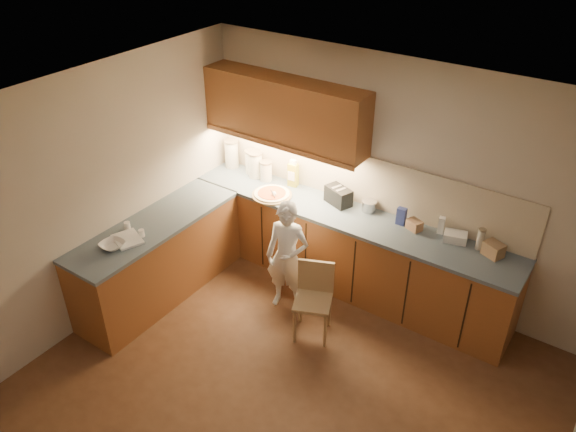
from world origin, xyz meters
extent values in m
plane|color=#502F1B|center=(0.00, 0.00, 0.00)|extent=(4.50, 4.50, 0.00)
cube|color=#BEB3A2|center=(0.00, 2.00, 1.30)|extent=(4.50, 0.04, 2.60)
cube|color=#BEB3A2|center=(-2.25, 0.00, 1.30)|extent=(0.04, 4.00, 2.60)
cube|color=white|center=(0.00, 0.00, 2.60)|extent=(4.50, 4.00, 0.04)
cube|color=#95562B|center=(-0.38, 1.70, 0.44)|extent=(3.75, 0.60, 0.88)
cube|color=#95562B|center=(-1.95, 0.40, 0.44)|extent=(0.60, 2.00, 0.88)
cube|color=#4A5B6B|center=(-0.37, 1.70, 0.90)|extent=(3.77, 0.62, 0.04)
cube|color=#4A5B6B|center=(-1.95, 0.40, 0.90)|extent=(0.62, 2.02, 0.04)
cube|color=black|center=(-1.90, 1.40, 0.44)|extent=(0.02, 0.01, 0.80)
cube|color=black|center=(-1.30, 1.40, 0.44)|extent=(0.02, 0.01, 0.80)
cube|color=black|center=(-0.70, 1.40, 0.44)|extent=(0.02, 0.01, 0.80)
cube|color=black|center=(-0.10, 1.40, 0.44)|extent=(0.02, 0.01, 0.80)
cube|color=black|center=(0.50, 1.40, 0.44)|extent=(0.02, 0.01, 0.80)
cube|color=black|center=(1.10, 1.40, 0.44)|extent=(0.02, 0.01, 0.80)
cube|color=beige|center=(-0.38, 1.99, 1.21)|extent=(3.75, 0.02, 0.58)
cube|color=#95562B|center=(-1.27, 1.82, 1.85)|extent=(1.95, 0.35, 0.70)
cube|color=#95562B|center=(-1.27, 1.65, 1.50)|extent=(1.95, 0.02, 0.06)
cylinder|color=tan|center=(-1.27, 1.56, 0.93)|extent=(0.45, 0.45, 0.02)
cylinder|color=#F2E5BD|center=(-1.27, 1.56, 0.95)|extent=(0.40, 0.40, 0.02)
cylinder|color=#CA481B|center=(-1.27, 1.56, 0.96)|extent=(0.32, 0.32, 0.01)
sphere|color=white|center=(-1.21, 1.52, 0.98)|extent=(0.06, 0.06, 0.06)
cylinder|color=white|center=(-1.18, 1.47, 1.01)|extent=(0.03, 0.11, 0.18)
imported|color=white|center=(-0.68, 1.02, 0.63)|extent=(0.52, 0.40, 1.26)
cylinder|color=tan|center=(-0.30, 0.58, 0.20)|extent=(0.03, 0.03, 0.40)
cylinder|color=tan|center=(-0.02, 0.70, 0.20)|extent=(0.03, 0.03, 0.40)
cylinder|color=tan|center=(-0.42, 0.87, 0.20)|extent=(0.03, 0.03, 0.40)
cylinder|color=tan|center=(-0.13, 0.98, 0.20)|extent=(0.03, 0.03, 0.40)
cube|color=tan|center=(-0.22, 0.78, 0.42)|extent=(0.47, 0.47, 0.04)
cube|color=tan|center=(-0.28, 0.94, 0.62)|extent=(0.34, 0.17, 0.36)
imported|color=white|center=(-1.95, -0.14, 0.95)|extent=(0.24, 0.24, 0.06)
cylinder|color=silver|center=(-2.10, 1.87, 1.08)|extent=(0.16, 0.16, 0.33)
cylinder|color=tan|center=(-2.10, 1.87, 1.26)|extent=(0.18, 0.18, 0.02)
cylinder|color=white|center=(-1.80, 1.88, 1.06)|extent=(0.16, 0.16, 0.27)
cylinder|color=tan|center=(-1.80, 1.88, 1.20)|extent=(0.17, 0.17, 0.02)
cylinder|color=white|center=(-1.70, 1.82, 1.07)|extent=(0.16, 0.16, 0.30)
cylinder|color=gray|center=(-1.70, 1.82, 1.23)|extent=(0.17, 0.17, 0.02)
cylinder|color=white|center=(-1.55, 1.83, 1.03)|extent=(0.14, 0.14, 0.22)
cylinder|color=gray|center=(-1.55, 1.83, 1.15)|extent=(0.15, 0.15, 0.02)
cube|color=gold|center=(-1.21, 1.89, 1.06)|extent=(0.12, 0.09, 0.28)
cube|color=white|center=(-1.21, 1.89, 1.22)|extent=(0.07, 0.06, 0.05)
cube|color=black|center=(-0.57, 1.83, 1.02)|extent=(0.34, 0.26, 0.19)
cube|color=#B0AFB4|center=(-0.60, 1.85, 1.11)|extent=(0.07, 0.13, 0.00)
cube|color=#B0AFB4|center=(-0.53, 1.82, 1.11)|extent=(0.07, 0.13, 0.00)
cylinder|color=#B3B3B8|center=(-0.22, 1.89, 0.98)|extent=(0.15, 0.15, 0.11)
cylinder|color=#B3B3B8|center=(-0.22, 1.89, 1.04)|extent=(0.16, 0.16, 0.01)
cube|color=#314095|center=(0.18, 1.84, 1.01)|extent=(0.10, 0.07, 0.19)
cube|color=#A37A58|center=(0.34, 1.82, 0.97)|extent=(0.18, 0.16, 0.11)
cube|color=white|center=(0.58, 1.92, 1.01)|extent=(0.07, 0.07, 0.18)
cube|color=silver|center=(0.75, 1.86, 0.96)|extent=(0.26, 0.21, 0.09)
cylinder|color=silver|center=(0.99, 1.86, 1.03)|extent=(0.07, 0.07, 0.21)
cylinder|color=gray|center=(0.99, 1.86, 1.14)|extent=(0.07, 0.07, 0.01)
cube|color=#A68059|center=(1.14, 1.82, 0.99)|extent=(0.22, 0.20, 0.14)
cube|color=white|center=(-1.93, 0.03, 0.93)|extent=(0.37, 0.34, 0.02)
cylinder|color=white|center=(-2.08, 0.17, 0.96)|extent=(0.08, 0.08, 0.08)
cylinder|color=white|center=(-1.86, 0.16, 0.96)|extent=(0.07, 0.07, 0.08)
camera|label=1|loc=(1.99, -2.86, 4.07)|focal=35.00mm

